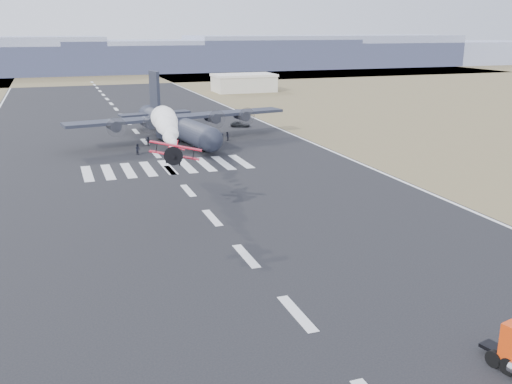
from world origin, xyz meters
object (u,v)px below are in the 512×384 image
support_vehicle (240,124)px  crew_h (227,136)px  crew_a (167,139)px  crew_d (172,146)px  crew_c (222,137)px  crew_f (148,141)px  crew_b (138,149)px  transport_aircraft (176,124)px  crew_g (181,139)px  hangar_right (244,83)px  crew_e (170,144)px  aerobatic_biplane (175,152)px

support_vehicle → crew_h: size_ratio=2.46×
crew_a → crew_d: (-0.30, -5.65, -0.10)m
crew_c → support_vehicle: bearing=-179.8°
crew_c → crew_f: size_ratio=1.05×
crew_f → crew_b: bearing=-40.4°
transport_aircraft → crew_c: (7.75, -4.54, -2.33)m
support_vehicle → crew_g: crew_g is taller
hangar_right → crew_h: 87.98m
crew_d → crew_a: bearing=29.6°
crew_c → crew_e: bearing=-45.2°
hangar_right → crew_e: (-42.66, -85.94, -2.11)m
aerobatic_biplane → support_vehicle: (26.20, 57.48, -7.25)m
transport_aircraft → crew_a: transport_aircraft is taller
aerobatic_biplane → support_vehicle: 63.59m
crew_c → crew_d: bearing=-38.5°
crew_b → crew_a: bearing=-67.2°
aerobatic_biplane → crew_e: (7.17, 39.53, -6.94)m
hangar_right → crew_g: hangar_right is taller
transport_aircraft → crew_h: transport_aircraft is taller
support_vehicle → crew_h: crew_h is taller
aerobatic_biplane → crew_a: (7.45, 43.82, -6.95)m
crew_b → crew_d: (6.25, 1.93, -0.15)m
transport_aircraft → crew_d: bearing=-116.5°
crew_g → crew_c: bearing=93.2°
support_vehicle → crew_e: crew_e is taller
crew_f → crew_c: bearing=65.6°
aerobatic_biplane → crew_c: 46.39m
aerobatic_biplane → crew_c: (17.63, 42.34, -6.99)m
crew_b → hangar_right: bearing=-55.2°
hangar_right → crew_h: hangar_right is taller
support_vehicle → crew_b: size_ratio=2.26×
transport_aircraft → crew_g: size_ratio=23.76×
hangar_right → crew_g: bearing=-115.9°
aerobatic_biplane → crew_b: 36.90m
support_vehicle → transport_aircraft: bearing=146.2°
crew_e → crew_f: (-3.33, 4.15, -0.09)m
support_vehicle → crew_d: 27.13m
hangar_right → crew_d: hangar_right is taller
crew_b → crew_e: crew_b is taller
crew_f → crew_g: bearing=66.7°
aerobatic_biplane → crew_e: aerobatic_biplane is taller
crew_b → crew_f: 8.00m
crew_h → crew_e: bearing=-62.6°
hangar_right → transport_aircraft: 88.16m
crew_f → aerobatic_biplane: bearing=-23.9°
support_vehicle → crew_b: (-25.30, -21.24, 0.35)m
support_vehicle → crew_d: crew_d is taller
crew_b → crew_g: (8.96, 6.97, -0.04)m
support_vehicle → crew_g: (-16.34, -14.27, 0.31)m
crew_g → crew_h: crew_g is taller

